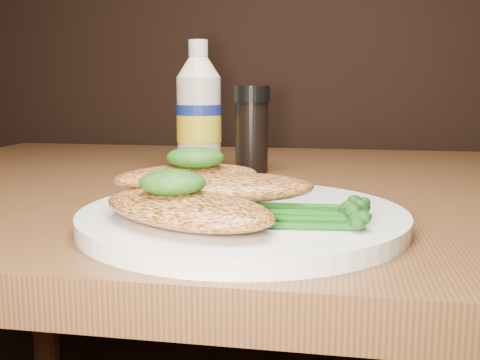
# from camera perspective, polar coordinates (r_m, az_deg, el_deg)

# --- Properties ---
(plate) EXTENTS (0.30, 0.30, 0.02)m
(plate) POSITION_cam_1_polar(r_m,az_deg,el_deg) (0.52, 0.29, -3.84)
(plate) COLOR white
(plate) RESTS_ON dining_table
(chicken_front) EXTENTS (0.19, 0.16, 0.03)m
(chicken_front) POSITION_cam_1_polar(r_m,az_deg,el_deg) (0.46, -5.46, -2.86)
(chicken_front) COLOR #CB8040
(chicken_front) RESTS_ON plate
(chicken_mid) EXTENTS (0.17, 0.11, 0.02)m
(chicken_mid) POSITION_cam_1_polar(r_m,az_deg,el_deg) (0.51, -1.58, -0.74)
(chicken_mid) COLOR #CB8040
(chicken_mid) RESTS_ON plate
(chicken_back) EXTENTS (0.15, 0.13, 0.02)m
(chicken_back) POSITION_cam_1_polar(r_m,az_deg,el_deg) (0.53, -5.29, 0.37)
(chicken_back) COLOR #CB8040
(chicken_back) RESTS_ON plate
(pesto_front) EXTENTS (0.06, 0.06, 0.02)m
(pesto_front) POSITION_cam_1_polar(r_m,az_deg,el_deg) (0.46, -6.86, -0.26)
(pesto_front) COLOR black
(pesto_front) RESTS_ON chicken_front
(pesto_back) EXTENTS (0.06, 0.06, 0.02)m
(pesto_back) POSITION_cam_1_polar(r_m,az_deg,el_deg) (0.52, -4.54, 2.28)
(pesto_back) COLOR black
(pesto_back) RESTS_ON chicken_back
(broccolini_bundle) EXTENTS (0.15, 0.12, 0.02)m
(broccolini_bundle) POSITION_cam_1_polar(r_m,az_deg,el_deg) (0.47, 5.42, -2.81)
(broccolini_bundle) COLOR #175612
(broccolini_bundle) RESTS_ON plate
(mayo_bottle) EXTENTS (0.08, 0.08, 0.19)m
(mayo_bottle) POSITION_cam_1_polar(r_m,az_deg,el_deg) (0.86, -4.18, 7.51)
(mayo_bottle) COLOR #ECE6C8
(mayo_bottle) RESTS_ON dining_table
(pepper_grinder) EXTENTS (0.05, 0.05, 0.13)m
(pepper_grinder) POSITION_cam_1_polar(r_m,az_deg,el_deg) (0.82, 1.19, 5.13)
(pepper_grinder) COLOR black
(pepper_grinder) RESTS_ON dining_table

